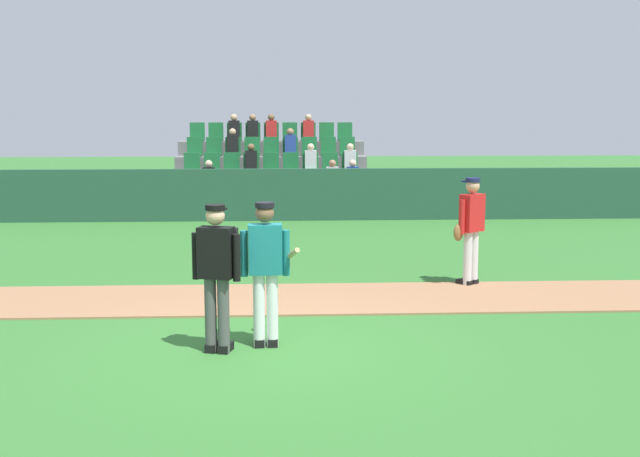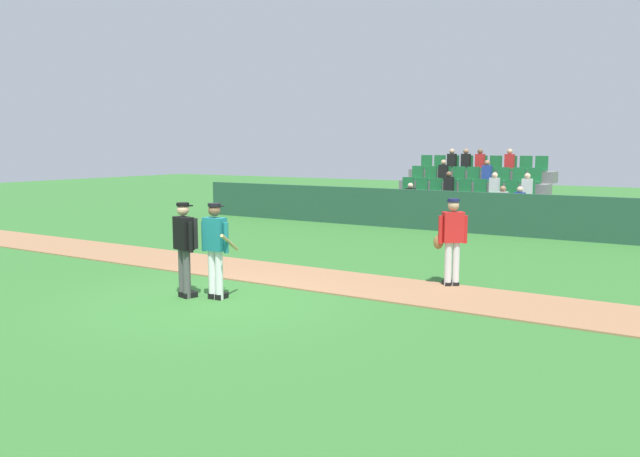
{
  "view_description": "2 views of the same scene",
  "coord_description": "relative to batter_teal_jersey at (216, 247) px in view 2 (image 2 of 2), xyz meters",
  "views": [
    {
      "loc": [
        0.23,
        -9.44,
        2.85
      ],
      "look_at": [
        0.78,
        1.67,
        1.22
      ],
      "focal_mm": 45.81,
      "sensor_mm": 36.0,
      "label": 1
    },
    {
      "loc": [
        7.77,
        -8.49,
        2.76
      ],
      "look_at": [
        0.96,
        2.26,
        1.14
      ],
      "focal_mm": 35.89,
      "sensor_mm": 36.0,
      "label": 2
    }
  ],
  "objects": [
    {
      "name": "infield_dirt_path",
      "position": [
        -0.06,
        2.43,
        -0.95
      ],
      "size": [
        28.0,
        2.02,
        0.03
      ],
      "primitive_type": "cube",
      "color": "#9E704C",
      "rests_on": "ground"
    },
    {
      "name": "dugout_fence",
      "position": [
        -0.06,
        11.26,
        -0.3
      ],
      "size": [
        20.0,
        0.16,
        1.34
      ],
      "primitive_type": "cube",
      "color": "#234C38",
      "rests_on": "ground"
    },
    {
      "name": "ground_plane",
      "position": [
        -0.06,
        -0.15,
        -0.97
      ],
      "size": [
        80.0,
        80.0,
        0.0
      ],
      "primitive_type": "plane",
      "color": "#33702D"
    },
    {
      "name": "batter_teal_jersey",
      "position": [
        0.0,
        0.0,
        0.0
      ],
      "size": [
        0.71,
        0.77,
        1.76
      ],
      "color": "white",
      "rests_on": "ground"
    },
    {
      "name": "runner_red_jersey",
      "position": [
        3.25,
        3.27,
        -0.01
      ],
      "size": [
        0.6,
        0.48,
        1.76
      ],
      "color": "silver",
      "rests_on": "ground"
    },
    {
      "name": "stadium_bleachers",
      "position": [
        -0.04,
        13.56,
        -0.21
      ],
      "size": [
        5.55,
        3.8,
        2.7
      ],
      "color": "slate",
      "rests_on": "ground"
    },
    {
      "name": "umpire_home_plate",
      "position": [
        -0.57,
        -0.2,
        0.03
      ],
      "size": [
        0.57,
        0.39,
        1.76
      ],
      "color": "#4C4C4C",
      "rests_on": "ground"
    }
  ]
}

